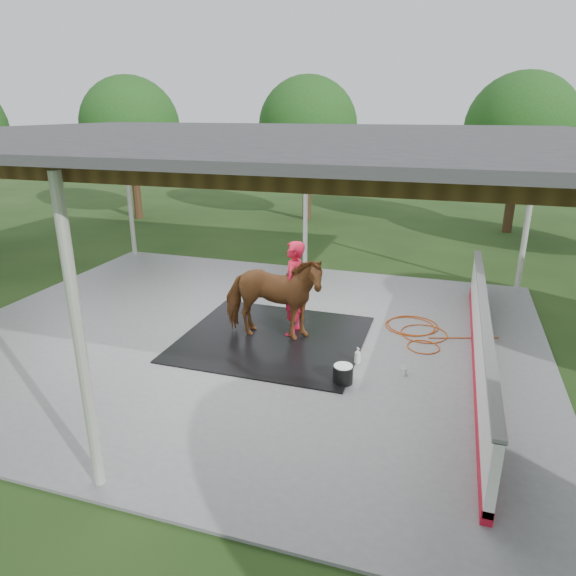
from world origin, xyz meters
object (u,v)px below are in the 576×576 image
(dasher_board, at_px, (480,339))
(wash_bucket, at_px, (343,374))
(handler, at_px, (293,289))
(horse, at_px, (272,297))

(dasher_board, height_order, wash_bucket, dasher_board)
(wash_bucket, bearing_deg, handler, 129.95)
(horse, height_order, handler, handler)
(wash_bucket, bearing_deg, dasher_board, 30.99)
(dasher_board, xyz_separation_m, horse, (-3.93, -0.02, 0.36))
(horse, distance_m, handler, 0.50)
(horse, distance_m, wash_bucket, 2.28)
(horse, relative_size, handler, 1.05)
(horse, bearing_deg, dasher_board, -95.26)
(dasher_board, relative_size, handler, 4.05)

